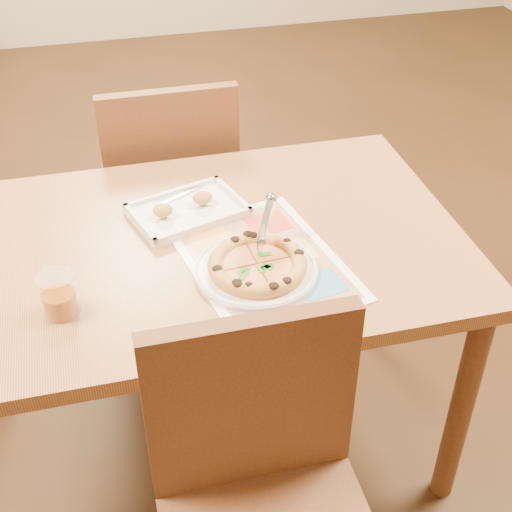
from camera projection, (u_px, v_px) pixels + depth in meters
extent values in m
plane|color=black|center=(213.00, 430.00, 2.20)|extent=(7.00, 7.00, 0.00)
cube|color=#97663C|center=(203.00, 247.00, 1.78)|extent=(1.30, 0.85, 0.04)
cylinder|color=brown|center=(461.00, 408.00, 1.83)|extent=(0.06, 0.06, 0.68)
cylinder|color=brown|center=(360.00, 246.00, 2.39)|extent=(0.06, 0.06, 0.68)
cube|color=brown|center=(252.00, 405.00, 1.40)|extent=(0.42, 0.04, 0.45)
cube|color=brown|center=(168.00, 190.00, 2.47)|extent=(0.42, 0.42, 0.04)
cube|color=brown|center=(172.00, 159.00, 2.19)|extent=(0.42, 0.04, 0.45)
cylinder|color=silver|center=(256.00, 271.00, 1.66)|extent=(0.32, 0.32, 0.02)
cylinder|color=#E19A4C|center=(257.00, 267.00, 1.65)|extent=(0.22, 0.22, 0.01)
cylinder|color=#E0B679|center=(257.00, 265.00, 1.64)|extent=(0.19, 0.19, 0.01)
torus|color=#E19A4C|center=(257.00, 264.00, 1.64)|extent=(0.23, 0.23, 0.04)
cylinder|color=silver|center=(261.00, 242.00, 1.64)|extent=(0.04, 0.08, 0.08)
cube|color=silver|center=(266.00, 220.00, 1.67)|extent=(0.07, 0.12, 0.06)
cube|color=silver|center=(188.00, 212.00, 1.86)|extent=(0.32, 0.27, 0.02)
cube|color=silver|center=(188.00, 209.00, 1.85)|extent=(0.13, 0.08, 0.00)
ellipsoid|color=#B68941|center=(163.00, 210.00, 1.81)|extent=(0.05, 0.04, 0.03)
ellipsoid|color=#B68941|center=(202.00, 198.00, 1.86)|extent=(0.05, 0.04, 0.03)
cylinder|color=#853F0A|center=(60.00, 303.00, 1.53)|extent=(0.07, 0.07, 0.05)
cylinder|color=white|center=(58.00, 295.00, 1.52)|extent=(0.08, 0.08, 0.10)
cube|color=white|center=(263.00, 261.00, 1.70)|extent=(0.42, 0.53, 0.00)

